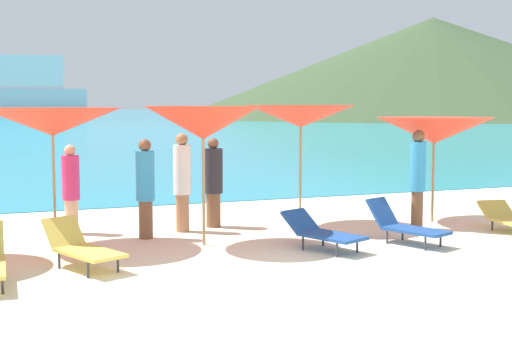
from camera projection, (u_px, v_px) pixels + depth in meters
name	position (u px, v px, depth m)	size (l,w,h in m)	color
ground_plane	(130.00, 202.00, 17.63)	(50.00, 100.00, 0.30)	beige
ocean_water	(3.00, 113.00, 220.19)	(650.00, 440.00, 0.02)	teal
headland_hill	(432.00, 68.00, 136.55)	(102.08, 102.08, 19.80)	#384C2D
umbrella_1	(52.00, 122.00, 11.08)	(2.43, 2.43, 2.29)	#9E7F59
umbrella_2	(203.00, 123.00, 11.22)	(1.99, 1.99, 2.32)	#9E7F59
umbrella_3	(301.00, 116.00, 13.05)	(2.13, 2.13, 2.33)	#9E7F59
umbrella_4	(434.00, 131.00, 13.55)	(2.33, 2.33, 2.09)	#9E7F59
lounge_chair_0	(322.00, 232.00, 11.01)	(1.06, 1.52, 0.59)	#1E478C
lounge_chair_1	(82.00, 247.00, 9.75)	(1.08, 1.55, 0.67)	#D8BF4C
lounge_chair_5	(405.00, 225.00, 11.52)	(1.00, 1.51, 0.72)	#1E478C
beachgoer_0	(145.00, 186.00, 11.91)	(0.32, 0.32, 1.75)	brown
beachgoer_1	(71.00, 187.00, 12.38)	(0.32, 0.32, 1.62)	#DBAA84
beachgoer_2	(418.00, 175.00, 12.85)	(0.29, 0.29, 1.87)	brown
beachgoer_3	(182.00, 179.00, 12.57)	(0.32, 0.32, 1.82)	#A3704C
beachgoer_4	(213.00, 180.00, 13.06)	(0.36, 0.36, 1.71)	brown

